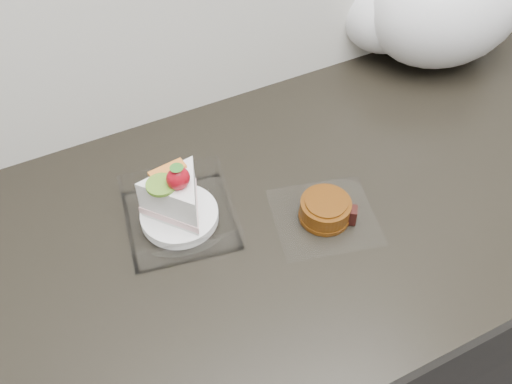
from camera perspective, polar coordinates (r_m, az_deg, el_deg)
name	(u,v)px	position (r m, az deg, el deg)	size (l,w,h in m)	color
counter	(296,330)	(1.33, 4.04, -13.57)	(2.04, 0.64, 0.90)	black
cake_tray	(178,207)	(0.91, -7.80, -1.45)	(0.20, 0.20, 0.13)	white
mooncake_wrap	(326,211)	(0.93, 7.01, -1.90)	(0.20, 0.19, 0.04)	white
plastic_bag	(435,4)	(1.26, 17.44, 17.53)	(0.42, 0.36, 0.31)	white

